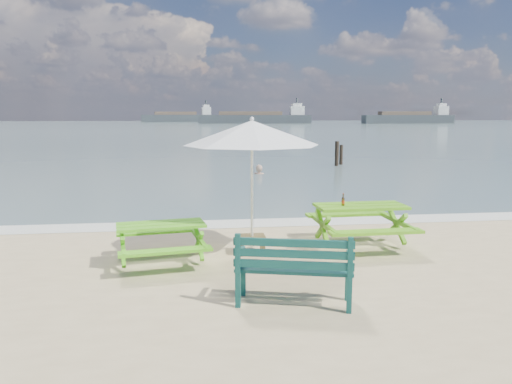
{
  "coord_description": "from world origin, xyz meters",
  "views": [
    {
      "loc": [
        -1.55,
        -6.74,
        2.56
      ],
      "look_at": [
        -0.3,
        3.0,
        1.0
      ],
      "focal_mm": 35.0,
      "sensor_mm": 36.0,
      "label": 1
    }
  ],
  "objects": [
    {
      "name": "sea",
      "position": [
        0.0,
        85.0,
        0.0
      ],
      "size": [
        300.0,
        300.0,
        0.0
      ],
      "primitive_type": "plane",
      "color": "slate",
      "rests_on": "ground"
    },
    {
      "name": "foam_strip",
      "position": [
        0.0,
        4.6,
        0.01
      ],
      "size": [
        22.0,
        0.9,
        0.01
      ],
      "primitive_type": "cube",
      "color": "silver",
      "rests_on": "ground"
    },
    {
      "name": "picnic_table_left",
      "position": [
        -2.1,
        1.67,
        0.34
      ],
      "size": [
        1.71,
        1.84,
        0.7
      ],
      "color": "#54B61B",
      "rests_on": "ground"
    },
    {
      "name": "picnic_table_right",
      "position": [
        1.64,
        2.34,
        0.39
      ],
      "size": [
        1.75,
        1.94,
        0.82
      ],
      "color": "#59A418",
      "rests_on": "ground"
    },
    {
      "name": "park_bench",
      "position": [
        -0.22,
        -0.41,
        0.3
      ],
      "size": [
        1.64,
        0.9,
        0.96
      ],
      "color": "#0F3F3A",
      "rests_on": "ground"
    },
    {
      "name": "side_table",
      "position": [
        -0.49,
        2.13,
        0.17
      ],
      "size": [
        0.5,
        0.5,
        0.32
      ],
      "color": "brown",
      "rests_on": "ground"
    },
    {
      "name": "patio_umbrella",
      "position": [
        -0.49,
        2.13,
        2.21
      ],
      "size": [
        2.48,
        2.48,
        2.43
      ],
      "color": "silver",
      "rests_on": "ground"
    },
    {
      "name": "beer_bottle",
      "position": [
        1.28,
        2.3,
        0.89
      ],
      "size": [
        0.06,
        0.06,
        0.23
      ],
      "color": "#8E5614",
      "rests_on": "picnic_table_right"
    },
    {
      "name": "swimmer",
      "position": [
        1.26,
        14.19,
        -0.46
      ],
      "size": [
        0.74,
        0.63,
        1.72
      ],
      "color": "tan",
      "rests_on": "ground"
    },
    {
      "name": "mooring_pilings",
      "position": [
        5.61,
        17.11,
        0.46
      ],
      "size": [
        0.58,
        0.78,
        1.4
      ],
      "color": "black",
      "rests_on": "ground"
    },
    {
      "name": "cargo_ships",
      "position": [
        41.37,
        122.92,
        1.18
      ],
      "size": [
        134.92,
        33.16,
        4.4
      ],
      "color": "#343A3D",
      "rests_on": "ground"
    }
  ]
}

